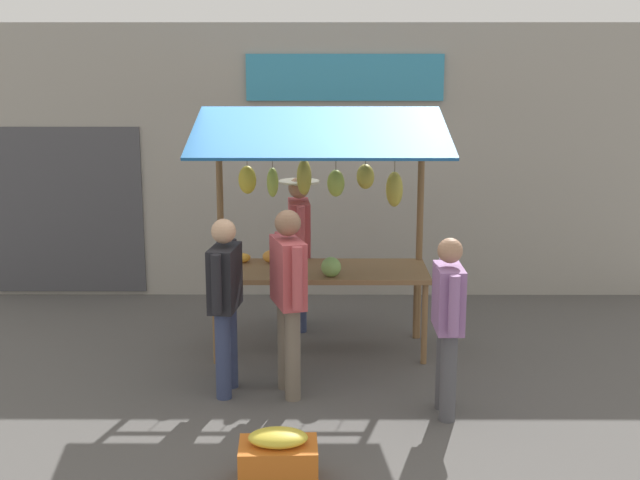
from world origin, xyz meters
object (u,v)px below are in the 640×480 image
object	(u,v)px
shopper_with_shopping_bag	(225,294)
shopper_in_striped_shirt	(448,315)
market_stall	(320,204)
produce_crate_near	(278,458)
shopper_with_ponytail	(288,288)
vendor_with_sunhat	(299,239)

from	to	relation	value
shopper_with_shopping_bag	shopper_in_striped_shirt	xyz separation A→B (m)	(-1.93, 0.48, -0.05)
market_stall	produce_crate_near	xyz separation A→B (m)	(0.30, 2.84, -1.36)
shopper_with_ponytail	shopper_in_striped_shirt	distance (m)	1.44
shopper_in_striped_shirt	shopper_with_shopping_bag	bearing A→B (deg)	75.79
shopper_in_striped_shirt	produce_crate_near	xyz separation A→B (m)	(1.38, 1.19, -0.71)
vendor_with_sunhat	shopper_with_ponytail	xyz separation A→B (m)	(0.05, 1.91, -0.02)
market_stall	vendor_with_sunhat	distance (m)	0.91
shopper_with_ponytail	shopper_in_striped_shirt	size ratio (longest dim) A/B	1.10
shopper_with_ponytail	shopper_in_striped_shirt	xyz separation A→B (m)	(-1.36, 0.45, -0.11)
market_stall	shopper_with_shopping_bag	size ratio (longest dim) A/B	1.54
market_stall	shopper_with_ponytail	bearing A→B (deg)	76.88
market_stall	produce_crate_near	distance (m)	3.17
vendor_with_sunhat	shopper_in_striped_shirt	distance (m)	2.71
shopper_in_striped_shirt	produce_crate_near	world-z (taller)	shopper_in_striped_shirt
shopper_with_shopping_bag	shopper_in_striped_shirt	world-z (taller)	shopper_with_shopping_bag
shopper_with_shopping_bag	shopper_in_striped_shirt	distance (m)	1.99
market_stall	shopper_in_striped_shirt	size ratio (longest dim) A/B	1.60
vendor_with_sunhat	shopper_in_striped_shirt	bearing A→B (deg)	24.35
market_stall	shopper_with_shopping_bag	world-z (taller)	market_stall
shopper_with_ponytail	produce_crate_near	distance (m)	1.83
vendor_with_sunhat	shopper_with_shopping_bag	size ratio (longest dim) A/B	1.06
shopper_with_ponytail	market_stall	bearing A→B (deg)	-29.56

